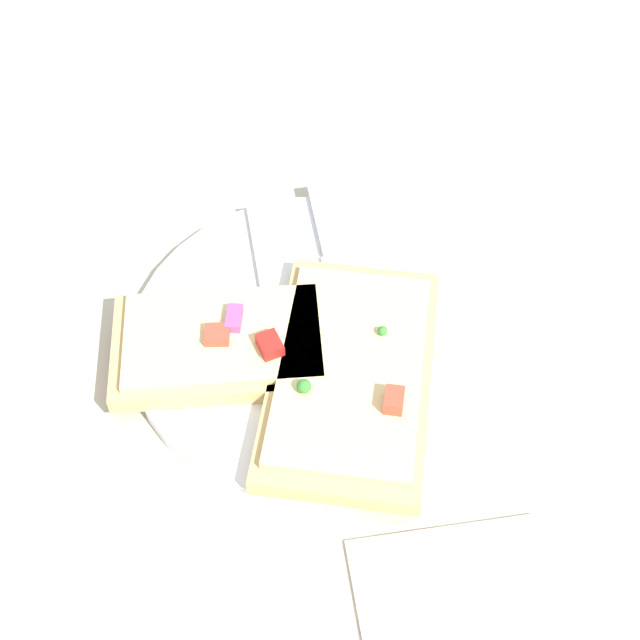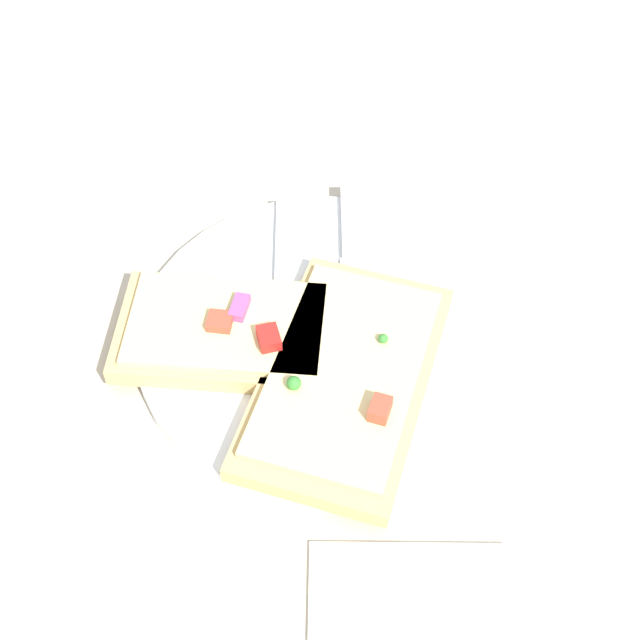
# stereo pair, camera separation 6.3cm
# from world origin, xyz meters

# --- Properties ---
(ground_plane) EXTENTS (4.00, 4.00, 0.00)m
(ground_plane) POSITION_xyz_m (0.00, 0.00, 0.00)
(ground_plane) COLOR #BCB29E
(plate) EXTENTS (0.27, 0.27, 0.01)m
(plate) POSITION_xyz_m (0.00, 0.00, 0.01)
(plate) COLOR white
(plate) RESTS_ON ground
(fork) EXTENTS (0.03, 0.22, 0.01)m
(fork) POSITION_xyz_m (-0.03, 0.00, 0.01)
(fork) COLOR silver
(fork) RESTS_ON plate
(knife) EXTENTS (0.02, 0.21, 0.01)m
(knife) POSITION_xyz_m (0.02, 0.06, 0.01)
(knife) COLOR silver
(knife) RESTS_ON plate
(pizza_slice_main) EXTENTS (0.16, 0.21, 0.03)m
(pizza_slice_main) POSITION_xyz_m (0.01, -0.05, 0.02)
(pizza_slice_main) COLOR tan
(pizza_slice_main) RESTS_ON plate
(pizza_slice_corner) EXTENTS (0.16, 0.10, 0.03)m
(pizza_slice_corner) POSITION_xyz_m (-0.07, -0.01, 0.02)
(pizza_slice_corner) COLOR tan
(pizza_slice_corner) RESTS_ON plate
(crumb_scatter) EXTENTS (0.08, 0.12, 0.01)m
(crumb_scatter) POSITION_xyz_m (0.06, -0.03, 0.02)
(crumb_scatter) COLOR tan
(crumb_scatter) RESTS_ON plate
(napkin) EXTENTS (0.12, 0.07, 0.01)m
(napkin) POSITION_xyz_m (0.05, -0.19, 0.00)
(napkin) COLOR beige
(napkin) RESTS_ON ground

